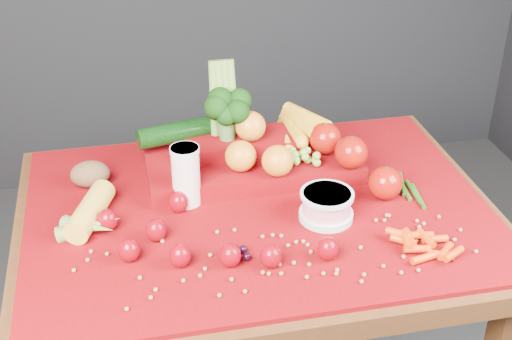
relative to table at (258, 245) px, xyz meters
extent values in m
cube|color=#3D1C0E|center=(0.00, 0.00, 0.07)|extent=(1.10, 0.80, 0.05)
cube|color=#3D1C0E|center=(-0.48, 0.33, -0.31)|extent=(0.06, 0.06, 0.70)
cube|color=#3D1C0E|center=(0.48, 0.33, -0.31)|extent=(0.06, 0.06, 0.70)
cube|color=#780404|center=(0.00, 0.00, 0.10)|extent=(1.05, 0.75, 0.01)
cylinder|color=white|center=(-0.16, 0.05, 0.18)|extent=(0.06, 0.06, 0.15)
cylinder|color=silver|center=(-0.16, 0.05, 0.25)|extent=(0.07, 0.07, 0.01)
cylinder|color=silver|center=(0.14, -0.08, 0.12)|extent=(0.12, 0.12, 0.02)
cylinder|color=pink|center=(0.14, -0.08, 0.15)|extent=(0.11, 0.11, 0.05)
cylinder|color=silver|center=(0.14, -0.08, 0.17)|extent=(0.12, 0.12, 0.01)
ellipsoid|color=maroon|center=(-0.24, -0.08, 0.13)|extent=(0.04, 0.04, 0.05)
cone|color=#0B3F11|center=(-0.24, -0.08, 0.16)|extent=(0.03, 0.03, 0.01)
ellipsoid|color=maroon|center=(-0.30, -0.14, 0.13)|extent=(0.04, 0.04, 0.05)
cone|color=#0B3F11|center=(-0.30, -0.14, 0.16)|extent=(0.03, 0.03, 0.01)
ellipsoid|color=maroon|center=(-0.20, -0.18, 0.13)|extent=(0.04, 0.04, 0.05)
cone|color=#0B3F11|center=(-0.20, -0.18, 0.16)|extent=(0.03, 0.03, 0.01)
ellipsoid|color=maroon|center=(-0.10, -0.20, 0.13)|extent=(0.04, 0.04, 0.05)
cone|color=#0B3F11|center=(-0.10, -0.20, 0.16)|extent=(0.03, 0.03, 0.01)
ellipsoid|color=maroon|center=(-0.02, -0.22, 0.13)|extent=(0.04, 0.04, 0.05)
cone|color=#0B3F11|center=(-0.02, -0.22, 0.16)|extent=(0.03, 0.03, 0.01)
ellipsoid|color=maroon|center=(0.10, -0.22, 0.13)|extent=(0.04, 0.04, 0.05)
cone|color=#0B3F11|center=(0.10, -0.22, 0.16)|extent=(0.03, 0.03, 0.01)
ellipsoid|color=maroon|center=(-0.18, 0.02, 0.13)|extent=(0.04, 0.04, 0.05)
cone|color=#0B3F11|center=(-0.18, 0.02, 0.16)|extent=(0.03, 0.03, 0.01)
ellipsoid|color=maroon|center=(-0.34, -0.02, 0.13)|extent=(0.04, 0.04, 0.05)
cone|color=#0B3F11|center=(-0.34, -0.02, 0.16)|extent=(0.03, 0.03, 0.01)
cylinder|color=yellow|center=(-0.38, 0.02, 0.13)|extent=(0.12, 0.19, 0.06)
ellipsoid|color=#533621|center=(-0.37, 0.18, 0.14)|extent=(0.10, 0.07, 0.06)
cube|color=#780404|center=(0.02, 0.15, 0.13)|extent=(0.52, 0.22, 0.04)
cube|color=#780404|center=(0.00, 0.20, 0.17)|extent=(0.28, 0.12, 0.03)
sphere|color=#981500|center=(0.24, 0.06, 0.19)|extent=(0.08, 0.08, 0.08)
sphere|color=#981500|center=(0.30, -0.02, 0.15)|extent=(0.08, 0.08, 0.08)
sphere|color=#981500|center=(0.20, 0.14, 0.19)|extent=(0.08, 0.08, 0.08)
sphere|color=#CE6314|center=(-0.02, 0.10, 0.19)|extent=(0.08, 0.08, 0.08)
sphere|color=#CE6314|center=(0.06, 0.06, 0.19)|extent=(0.08, 0.08, 0.08)
sphere|color=#CE6314|center=(0.02, 0.18, 0.22)|extent=(0.08, 0.08, 0.08)
cylinder|color=yellow|center=(0.12, 0.22, 0.17)|extent=(0.06, 0.16, 0.04)
cylinder|color=yellow|center=(0.14, 0.22, 0.18)|extent=(0.04, 0.16, 0.04)
cylinder|color=yellow|center=(0.16, 0.22, 0.20)|extent=(0.07, 0.16, 0.04)
cylinder|color=yellow|center=(0.17, 0.22, 0.21)|extent=(0.10, 0.15, 0.04)
cylinder|color=#3F662D|center=(-0.03, 0.20, 0.21)|extent=(0.04, 0.04, 0.04)
cylinder|color=olive|center=(-0.06, 0.24, 0.26)|extent=(0.03, 0.06, 0.22)
cylinder|color=olive|center=(-0.04, 0.24, 0.26)|extent=(0.02, 0.06, 0.22)
cylinder|color=olive|center=(-0.03, 0.24, 0.26)|extent=(0.02, 0.06, 0.22)
cylinder|color=olive|center=(-0.01, 0.24, 0.26)|extent=(0.03, 0.06, 0.22)
cylinder|color=black|center=(-0.14, 0.24, 0.20)|extent=(0.23, 0.10, 0.05)
camera|label=1|loc=(-0.29, -1.34, 1.01)|focal=50.00mm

